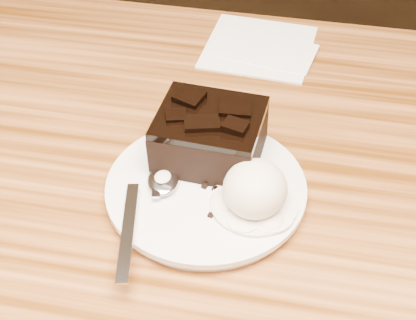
% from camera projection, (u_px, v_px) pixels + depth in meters
% --- Properties ---
extents(plate, '(0.20, 0.20, 0.02)m').
position_uv_depth(plate, '(206.00, 191.00, 0.62)').
color(plate, white).
rests_on(plate, dining_table).
extents(brownie, '(0.11, 0.09, 0.05)m').
position_uv_depth(brownie, '(210.00, 138.00, 0.63)').
color(brownie, black).
rests_on(brownie, plate).
extents(ice_cream_scoop, '(0.06, 0.06, 0.05)m').
position_uv_depth(ice_cream_scoop, '(255.00, 189.00, 0.58)').
color(ice_cream_scoop, '#F4E4CF').
rests_on(ice_cream_scoop, plate).
extents(melt_puddle, '(0.08, 0.08, 0.00)m').
position_uv_depth(melt_puddle, '(254.00, 203.00, 0.59)').
color(melt_puddle, silver).
rests_on(melt_puddle, plate).
extents(spoon, '(0.07, 0.18, 0.01)m').
position_uv_depth(spoon, '(163.00, 181.00, 0.61)').
color(spoon, silver).
rests_on(spoon, plate).
extents(napkin, '(0.14, 0.14, 0.01)m').
position_uv_depth(napkin, '(259.00, 46.00, 0.82)').
color(napkin, white).
rests_on(napkin, dining_table).
extents(crumb_a, '(0.01, 0.01, 0.00)m').
position_uv_depth(crumb_a, '(205.00, 186.00, 0.61)').
color(crumb_a, black).
rests_on(crumb_a, plate).
extents(crumb_b, '(0.01, 0.01, 0.00)m').
position_uv_depth(crumb_b, '(211.00, 215.00, 0.58)').
color(crumb_b, black).
rests_on(crumb_b, plate).
extents(crumb_c, '(0.01, 0.01, 0.00)m').
position_uv_depth(crumb_c, '(215.00, 189.00, 0.61)').
color(crumb_c, black).
rests_on(crumb_c, plate).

